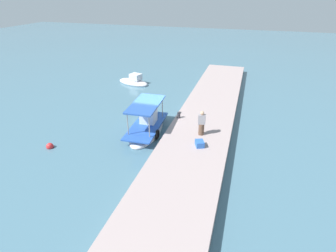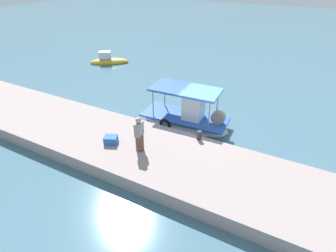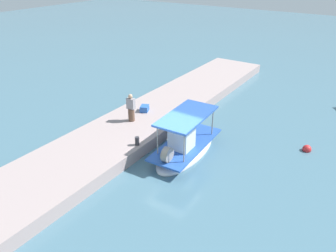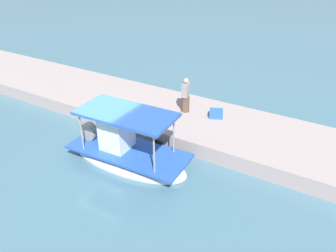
{
  "view_description": "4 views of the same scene",
  "coord_description": "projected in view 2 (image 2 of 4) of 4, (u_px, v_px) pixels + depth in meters",
  "views": [
    {
      "loc": [
        -18.26,
        -6.84,
        9.96
      ],
      "look_at": [
        -1.86,
        -1.88,
        1.15
      ],
      "focal_mm": 28.82,
      "sensor_mm": 36.0,
      "label": 1
    },
    {
      "loc": [
        4.68,
        -13.12,
        8.54
      ],
      "look_at": [
        -1.42,
        -1.69,
        0.76
      ],
      "focal_mm": 29.05,
      "sensor_mm": 36.0,
      "label": 2
    },
    {
      "loc": [
        12.56,
        8.06,
        9.89
      ],
      "look_at": [
        -1.89,
        -1.66,
        0.93
      ],
      "focal_mm": 34.95,
      "sensor_mm": 36.0,
      "label": 3
    },
    {
      "loc": [
        -8.54,
        9.1,
        8.26
      ],
      "look_at": [
        -1.81,
        -2.18,
        0.89
      ],
      "focal_mm": 35.18,
      "sensor_mm": 36.0,
      "label": 4
    }
  ],
  "objects": [
    {
      "name": "moored_boat_mid",
      "position": [
        109.0,
        61.0,
        26.89
      ],
      "size": [
        3.79,
        3.2,
        1.42
      ],
      "color": "gold",
      "rests_on": "ground_plane"
    },
    {
      "name": "cargo_crate",
      "position": [
        111.0,
        140.0,
        13.68
      ],
      "size": [
        0.79,
        0.73,
        0.39
      ],
      "primitive_type": "cube",
      "rotation": [
        0.0,
        0.0,
        0.41
      ],
      "color": "blue",
      "rests_on": "dock_quay"
    },
    {
      "name": "mooring_bollard",
      "position": [
        199.0,
        135.0,
        13.94
      ],
      "size": [
        0.24,
        0.24,
        0.49
      ],
      "primitive_type": "cylinder",
      "color": "#2D2D33",
      "rests_on": "dock_quay"
    },
    {
      "name": "fisherman_near_bollard",
      "position": [
        139.0,
        136.0,
        12.87
      ],
      "size": [
        0.45,
        0.54,
        1.79
      ],
      "color": "brown",
      "rests_on": "dock_quay"
    },
    {
      "name": "dock_quay",
      "position": [
        172.0,
        162.0,
        13.0
      ],
      "size": [
        36.0,
        4.55,
        0.71
      ],
      "primitive_type": "cube",
      "color": "#A5918F",
      "rests_on": "ground_plane"
    },
    {
      "name": "ground_plane",
      "position": [
        202.0,
        130.0,
        16.21
      ],
      "size": [
        120.0,
        120.0,
        0.0
      ],
      "primitive_type": "plane",
      "color": "slate"
    },
    {
      "name": "marker_buoy",
      "position": [
        169.0,
        81.0,
        22.61
      ],
      "size": [
        0.51,
        0.51,
        0.51
      ],
      "color": "red",
      "rests_on": "ground_plane"
    },
    {
      "name": "main_fishing_boat",
      "position": [
        186.0,
        118.0,
        16.44
      ],
      "size": [
        5.48,
        2.4,
        2.75
      ],
      "color": "silver",
      "rests_on": "ground_plane"
    }
  ]
}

